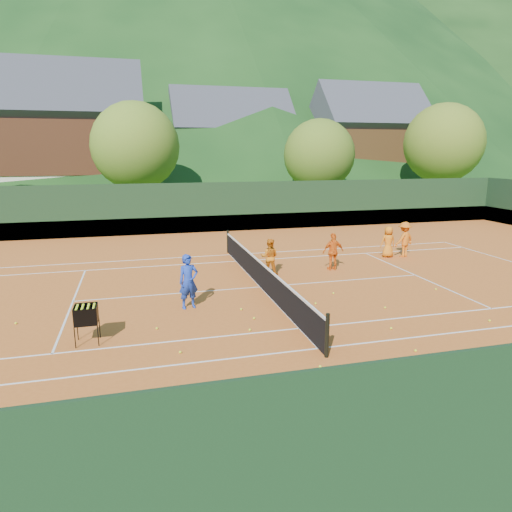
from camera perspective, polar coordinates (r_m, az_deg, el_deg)
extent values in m
plane|color=#2C531A|center=(16.62, 0.56, -3.96)|extent=(400.00, 400.00, 0.00)
cube|color=#BC591E|center=(16.62, 0.56, -3.92)|extent=(40.00, 24.00, 0.02)
cone|color=black|center=(182.92, -11.14, 28.67)|extent=(280.00, 280.00, 110.00)
cone|color=black|center=(195.02, 16.08, 25.14)|extent=(260.00, 260.00, 95.00)
imported|color=#1A37AB|center=(14.36, -8.44, -3.18)|extent=(0.71, 0.54, 1.72)
imported|color=orange|center=(18.09, 1.71, -0.11)|extent=(0.86, 0.78, 1.45)
imported|color=orange|center=(19.08, 9.63, 0.56)|extent=(0.92, 0.40, 1.55)
imported|color=orange|center=(21.98, 16.19, 1.71)|extent=(0.72, 0.48, 1.45)
imported|color=orange|center=(22.27, 18.04, 1.99)|extent=(1.20, 0.92, 1.64)
sphere|color=#DAF428|center=(14.25, -1.86, -6.66)|extent=(0.07, 0.07, 0.07)
sphere|color=#DAF428|center=(8.44, -14.77, -22.06)|extent=(0.07, 0.07, 0.07)
sphere|color=#DAF428|center=(13.50, -0.24, -7.78)|extent=(0.07, 0.07, 0.07)
sphere|color=#DAF428|center=(11.81, 26.32, -12.37)|extent=(0.07, 0.07, 0.07)
sphere|color=#DAF428|center=(14.88, 7.45, -5.90)|extent=(0.07, 0.07, 0.07)
sphere|color=#DAF428|center=(14.94, 27.17, -7.20)|extent=(0.07, 0.07, 0.07)
sphere|color=#DAF428|center=(8.47, -12.32, -21.79)|extent=(0.07, 0.07, 0.07)
sphere|color=#DAF428|center=(11.55, 25.96, -12.89)|extent=(0.07, 0.07, 0.07)
sphere|color=#DAF428|center=(11.51, -9.45, -11.77)|extent=(0.07, 0.07, 0.07)
sphere|color=#DAF428|center=(14.95, 15.84, -6.21)|extent=(0.07, 0.07, 0.07)
sphere|color=#DAF428|center=(12.68, -0.78, -9.21)|extent=(0.07, 0.07, 0.07)
sphere|color=#DAF428|center=(8.05, 6.12, -23.57)|extent=(0.07, 0.07, 0.07)
sphere|color=#DAF428|center=(16.02, 9.64, -4.60)|extent=(0.07, 0.07, 0.07)
sphere|color=#DAF428|center=(17.46, 21.56, -3.87)|extent=(0.07, 0.07, 0.07)
sphere|color=#DAF428|center=(14.82, -27.83, -7.44)|extent=(0.07, 0.07, 0.07)
sphere|color=#DAF428|center=(10.77, 8.02, -13.54)|extent=(0.07, 0.07, 0.07)
sphere|color=#DAF428|center=(13.31, 16.54, -8.66)|extent=(0.07, 0.07, 0.07)
sphere|color=#DAF428|center=(12.10, 19.32, -11.10)|extent=(0.07, 0.07, 0.07)
sphere|color=#DAF428|center=(9.62, -16.75, -17.48)|extent=(0.07, 0.07, 0.07)
sphere|color=#DAF428|center=(13.06, -12.29, -8.83)|extent=(0.07, 0.07, 0.07)
sphere|color=#DAF428|center=(11.18, 15.89, -12.90)|extent=(0.07, 0.07, 0.07)
cube|color=white|center=(11.74, 7.80, -11.37)|extent=(23.77, 0.06, 0.00)
cube|color=white|center=(21.78, -3.26, 0.17)|extent=(23.77, 0.06, 0.00)
cube|color=white|center=(12.91, 5.46, -8.99)|extent=(23.77, 0.06, 0.00)
cube|color=white|center=(20.47, -2.49, -0.65)|extent=(23.77, 0.06, 0.00)
cube|color=white|center=(16.22, -21.91, -5.28)|extent=(0.06, 8.23, 0.00)
cube|color=silver|center=(19.26, 19.27, -2.25)|extent=(0.06, 8.23, 0.00)
cube|color=silver|center=(16.61, 0.56, -3.88)|extent=(12.80, 0.06, 0.00)
cube|color=white|center=(16.61, 0.56, -3.88)|extent=(0.06, 10.97, 0.00)
cube|color=black|center=(16.49, 0.56, -2.39)|extent=(0.03, 11.97, 0.90)
cube|color=white|center=(16.37, 0.57, -0.81)|extent=(0.05, 11.97, 0.06)
cylinder|color=black|center=(11.11, 8.88, -9.80)|extent=(0.10, 0.10, 1.10)
cylinder|color=black|center=(22.14, -3.54, 1.83)|extent=(0.10, 0.10, 1.10)
cube|color=black|center=(27.85, -6.01, 6.06)|extent=(40.00, 0.05, 3.00)
cube|color=#185625|center=(27.99, -5.96, 4.03)|extent=(40.40, 0.05, 1.00)
cylinder|color=black|center=(12.40, -21.69, -9.50)|extent=(0.02, 0.02, 0.55)
cylinder|color=black|center=(12.34, -19.13, -9.40)|extent=(0.02, 0.02, 0.55)
cylinder|color=black|center=(12.91, -21.42, -8.59)|extent=(0.02, 0.02, 0.55)
cylinder|color=black|center=(12.85, -18.96, -8.48)|extent=(0.02, 0.02, 0.55)
cube|color=black|center=(12.52, -20.40, -7.82)|extent=(0.55, 0.55, 0.02)
cube|color=black|center=(12.19, -20.60, -7.27)|extent=(0.55, 0.02, 0.45)
cube|color=black|center=(12.71, -20.37, -6.43)|extent=(0.55, 0.02, 0.45)
cube|color=black|center=(12.48, -21.74, -6.90)|extent=(0.02, 0.55, 0.45)
cube|color=black|center=(12.42, -19.21, -6.79)|extent=(0.02, 0.55, 0.45)
sphere|color=#CCE526|center=(12.22, -21.60, -6.36)|extent=(0.07, 0.07, 0.07)
sphere|color=#CCE526|center=(12.35, -21.53, -6.16)|extent=(0.07, 0.07, 0.07)
sphere|color=#CCE526|center=(12.48, -21.46, -5.96)|extent=(0.07, 0.07, 0.07)
sphere|color=#CCE526|center=(12.61, -21.40, -5.76)|extent=(0.07, 0.07, 0.07)
sphere|color=#CCE526|center=(12.20, -20.96, -6.33)|extent=(0.07, 0.07, 0.07)
sphere|color=#CCE526|center=(12.33, -20.90, -6.13)|extent=(0.07, 0.07, 0.07)
sphere|color=#CCE526|center=(12.46, -20.84, -5.93)|extent=(0.07, 0.07, 0.07)
sphere|color=#CCE526|center=(12.59, -20.78, -5.73)|extent=(0.07, 0.07, 0.07)
sphere|color=#CCE526|center=(12.19, -20.32, -6.30)|extent=(0.07, 0.07, 0.07)
sphere|color=#CCE526|center=(12.32, -20.26, -6.10)|extent=(0.07, 0.07, 0.07)
sphere|color=#CCE526|center=(12.44, -20.21, -5.90)|extent=(0.07, 0.07, 0.07)
sphere|color=#CCE526|center=(12.57, -20.16, -5.70)|extent=(0.07, 0.07, 0.07)
sphere|color=#CCE526|center=(12.17, -19.68, -6.27)|extent=(0.07, 0.07, 0.07)
sphere|color=#CCE526|center=(12.30, -19.63, -6.07)|extent=(0.07, 0.07, 0.07)
sphere|color=#CCE526|center=(12.43, -19.58, -5.87)|extent=(0.07, 0.07, 0.07)
sphere|color=#CCE526|center=(12.56, -19.53, -5.67)|extent=(0.07, 0.07, 0.07)
cube|color=beige|center=(45.83, -22.21, 7.77)|extent=(12.00, 9.00, 2.88)
cube|color=#3B1D10|center=(45.70, -22.61, 12.36)|extent=(12.24, 9.18, 4.48)
cube|color=#3C3C43|center=(45.81, -22.93, 15.90)|extent=(13.80, 9.93, 9.93)
cube|color=beige|center=(50.50, -3.12, 8.89)|extent=(11.00, 8.00, 2.52)
cube|color=#35190E|center=(50.38, -3.17, 12.55)|extent=(11.22, 8.16, 3.92)
cube|color=#3E3E46|center=(50.43, -3.20, 15.46)|extent=(12.65, 8.82, 8.82)
cube|color=beige|center=(51.51, 13.45, 8.74)|extent=(10.00, 8.00, 2.70)
cube|color=#3B2310|center=(51.39, 13.66, 12.57)|extent=(10.20, 8.16, 4.20)
cube|color=#414149|center=(51.46, 13.82, 15.58)|extent=(11.50, 8.82, 8.82)
cylinder|color=#3C2718|center=(35.50, -14.48, 7.07)|extent=(0.36, 0.36, 2.88)
sphere|color=#48751F|center=(35.33, -14.84, 13.14)|extent=(6.40, 6.40, 6.40)
cylinder|color=#3E2518|center=(37.33, 7.73, 7.35)|extent=(0.36, 0.36, 2.52)
sphere|color=#416A1C|center=(37.16, 7.89, 12.41)|extent=(5.60, 5.60, 5.60)
cylinder|color=#432A1A|center=(44.12, 21.93, 7.75)|extent=(0.36, 0.36, 3.06)
sphere|color=#4A6E1D|center=(44.00, 22.38, 12.92)|extent=(6.80, 6.80, 6.80)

